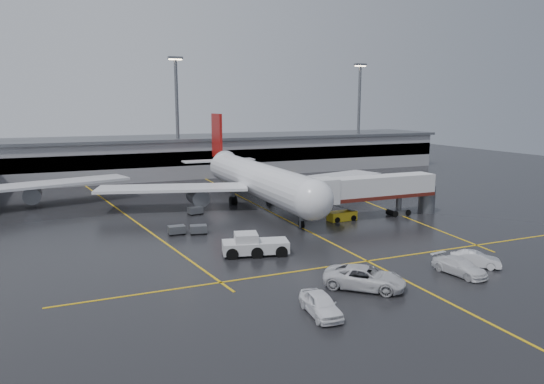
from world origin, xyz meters
name	(u,v)px	position (x,y,z in m)	size (l,w,h in m)	color
ground	(279,216)	(0.00, 0.00, 0.00)	(220.00, 220.00, 0.00)	black
apron_line_centre	(279,216)	(0.00, 0.00, 0.01)	(0.25, 90.00, 0.02)	gold
apron_line_stop	(367,261)	(0.00, -22.00, 0.01)	(60.00, 0.25, 0.02)	gold
apron_line_left	(125,214)	(-20.00, 10.00, 0.01)	(0.25, 70.00, 0.02)	gold
apron_line_right	(350,196)	(18.00, 10.00, 0.01)	(0.25, 70.00, 0.02)	gold
terminal	(195,155)	(0.00, 47.93, 4.32)	(122.00, 19.00, 8.60)	gray
light_mast_mid	(177,110)	(-5.00, 42.00, 14.47)	(3.00, 1.20, 25.45)	#595B60
light_mast_right	(359,110)	(40.00, 42.00, 14.47)	(3.00, 1.20, 25.45)	#595B60
main_airliner	(255,178)	(0.00, 9.70, 4.21)	(48.80, 45.60, 14.10)	silver
jet_bridge	(375,190)	(11.87, -6.00, 3.93)	(19.90, 3.40, 6.05)	silver
pushback_tractor	(254,246)	(-9.84, -15.41, 0.98)	(7.36, 4.40, 2.47)	#BEBEC0
belt_loader	(342,216)	(6.98, -5.45, 0.63)	(4.14, 2.14, 2.55)	gold
service_van_a	(365,278)	(-4.50, -28.24, 0.97)	(3.22, 6.98, 1.94)	silver
service_van_b	(459,266)	(5.66, -28.70, 0.78)	(2.19, 5.38, 1.56)	silver
service_van_c	(475,259)	(8.68, -27.64, 0.76)	(1.62, 4.64, 1.53)	silver
service_van_d	(321,304)	(-10.59, -31.53, 0.85)	(2.01, 4.98, 1.70)	white
baggage_cart_a	(198,229)	(-13.05, -4.89, 0.63)	(2.20, 1.64, 1.12)	#595B60
baggage_cart_b	(177,230)	(-15.57, -4.12, 0.63)	(2.01, 1.32, 1.12)	#595B60
baggage_cart_c	(195,210)	(-10.66, 5.90, 0.63)	(2.17, 1.59, 1.12)	#595B60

